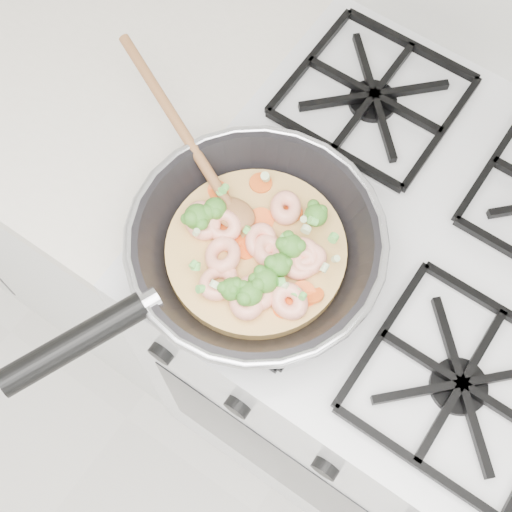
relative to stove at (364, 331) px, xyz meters
The scene contains 3 objects.
stove is the anchor object (origin of this frame).
counter_left 0.80m from the stove, behind, with size 1.00×0.60×0.90m.
skillet 0.54m from the stove, 131.97° to the right, with size 0.47×0.47×0.10m.
Camera 1 is at (0.06, 1.25, 1.74)m, focal length 48.70 mm.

